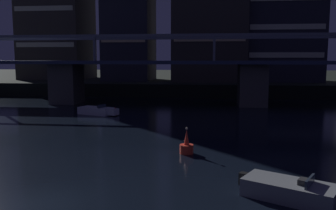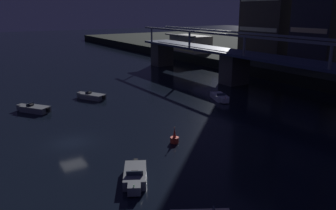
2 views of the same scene
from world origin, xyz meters
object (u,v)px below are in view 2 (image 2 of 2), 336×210
Objects in this scene: river_bridge at (293,72)px; speedboat_mid_center at (220,97)px; waterfront_pavilion at (190,43)px; speedboat_near_left at (34,109)px; speedboat_near_center at (135,176)px; speedboat_near_right at (92,96)px; channel_buoy at (174,138)px.

speedboat_mid_center is at bearing -118.28° from river_bridge.
river_bridge is at bearing 61.72° from speedboat_mid_center.
waterfront_pavilion is at bearing 150.30° from speedboat_mid_center.
speedboat_near_left is at bearing -58.03° from waterfront_pavilion.
speedboat_near_center is at bearing -71.55° from river_bridge.
speedboat_near_right is 0.96× the size of speedboat_mid_center.
speedboat_near_right is 22.14m from channel_buoy.
speedboat_near_center is at bearing -54.63° from speedboat_mid_center.
channel_buoy reaches higher than speedboat_mid_center.
channel_buoy reaches higher than speedboat_near_left.
river_bridge is at bearing -15.33° from waterfront_pavilion.
waterfront_pavilion is 2.55× the size of speedboat_near_right.
speedboat_mid_center is at bearing 125.25° from channel_buoy.
waterfront_pavilion is 2.44× the size of speedboat_mid_center.
speedboat_near_left and speedboat_mid_center have the same top height.
speedboat_near_center is 28.00m from speedboat_mid_center.
river_bridge is at bearing 58.17° from speedboat_near_right.
speedboat_mid_center is 2.89× the size of channel_buoy.
speedboat_mid_center is at bearing 71.56° from speedboat_near_left.
speedboat_mid_center is (-5.30, -9.85, -3.77)m from river_bridge.
speedboat_near_right is at bearing -121.83° from river_bridge.
speedboat_near_left and speedboat_near_center have the same top height.
channel_buoy is (-5.18, 7.23, 0.06)m from speedboat_near_center.
channel_buoy reaches higher than speedboat_near_right.
speedboat_mid_center is (38.16, -21.77, -4.02)m from waterfront_pavilion.
speedboat_near_center is at bearing -39.36° from waterfront_pavilion.
channel_buoy is at bearing -77.32° from river_bridge.
river_bridge is 34.67m from speedboat_near_center.
speedboat_near_right is 2.77× the size of channel_buoy.
river_bridge is 26.35m from channel_buoy.
river_bridge is 17.13× the size of speedboat_near_right.
speedboat_near_right is at bearing -123.82° from speedboat_mid_center.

